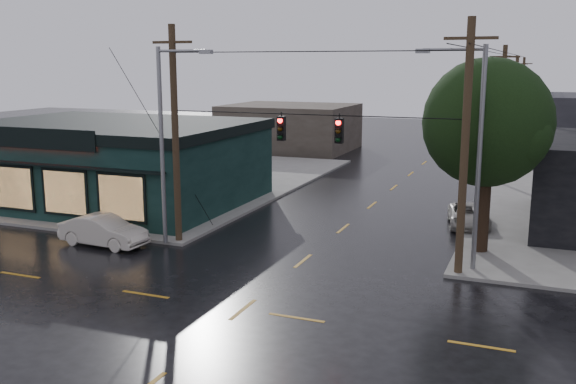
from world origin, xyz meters
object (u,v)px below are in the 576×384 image
at_px(corner_tree, 487,123).
at_px(suv_silver, 469,216).
at_px(utility_pole_nw, 179,243).
at_px(sedan_cream, 103,231).
at_px(utility_pole_ne, 458,276).

height_order(corner_tree, suv_silver, corner_tree).
xyz_separation_m(corner_tree, utility_pole_nw, (-13.50, -3.49, -5.87)).
bearing_deg(sedan_cream, corner_tree, -69.05).
relative_size(corner_tree, utility_pole_ne, 0.84).
distance_m(utility_pole_nw, suv_silver, 15.01).
bearing_deg(utility_pole_ne, sedan_cream, -173.99).
relative_size(utility_pole_ne, sedan_cream, 2.34).
distance_m(utility_pole_ne, suv_silver, 8.32).
xyz_separation_m(utility_pole_nw, suv_silver, (12.50, 8.28, 0.59)).
bearing_deg(utility_pole_ne, utility_pole_nw, 180.00).
bearing_deg(utility_pole_nw, utility_pole_ne, 0.00).
distance_m(sedan_cream, suv_silver, 18.47).
relative_size(utility_pole_nw, sedan_cream, 2.34).
xyz_separation_m(utility_pole_ne, suv_silver, (-0.50, 8.28, 0.59)).
bearing_deg(suv_silver, corner_tree, -88.73).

